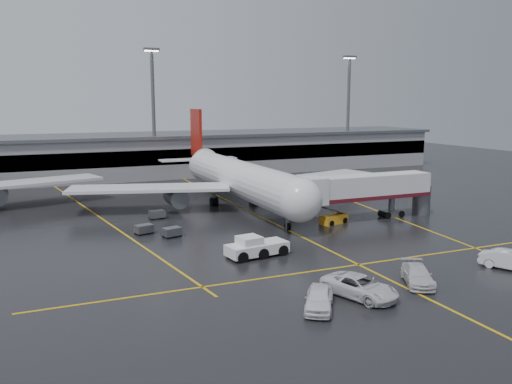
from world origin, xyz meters
name	(u,v)px	position (x,y,z in m)	size (l,w,h in m)	color
ground	(264,218)	(0.00, 0.00, 0.00)	(220.00, 220.00, 0.00)	black
apron_line_centre	(264,218)	(0.00, 0.00, 0.01)	(0.25, 90.00, 0.02)	gold
apron_line_stop	(359,265)	(0.00, -22.00, 0.01)	(60.00, 0.25, 0.02)	gold
apron_line_left	(98,216)	(-20.00, 10.00, 0.01)	(0.25, 70.00, 0.02)	gold
apron_line_right	(340,196)	(18.00, 10.00, 0.01)	(0.25, 70.00, 0.02)	gold
terminal	(172,154)	(0.00, 47.93, 4.32)	(122.00, 19.00, 8.60)	gray
light_mast_mid	(153,106)	(-5.00, 42.00, 14.47)	(3.00, 1.20, 25.45)	#595B60
light_mast_right	(348,105)	(40.00, 42.00, 14.47)	(3.00, 1.20, 25.45)	#595B60
main_airliner	(237,177)	(0.00, 9.70, 4.21)	(48.80, 45.60, 14.10)	silver
jet_bridge	(366,190)	(11.87, -6.00, 3.93)	(19.90, 3.40, 6.05)	silver
pushback_tractor	(255,248)	(-7.91, -15.59, 0.89)	(6.55, 3.45, 2.24)	silver
belt_loader	(334,219)	(6.96, -6.15, 0.59)	(4.08, 2.66, 2.40)	orange
service_van_a	(360,287)	(-4.78, -29.15, 0.88)	(2.93, 6.35, 1.76)	silver
service_van_b	(417,275)	(1.52, -28.45, 0.78)	(2.19, 5.38, 1.56)	silver
service_van_c	(510,260)	(12.01, -28.71, 0.88)	(1.85, 5.31, 1.75)	silver
service_van_d	(319,299)	(-8.97, -30.04, 0.85)	(2.01, 4.99, 1.70)	white
baggage_cart_a	(172,232)	(-13.67, -4.76, 0.63)	(2.28, 1.81, 1.12)	#595B60
baggage_cart_b	(144,229)	(-16.30, -2.08, 0.63)	(2.27, 1.78, 1.12)	#595B60
baggage_cart_c	(157,214)	(-13.06, 5.38, 0.63)	(2.10, 1.46, 1.12)	#595B60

